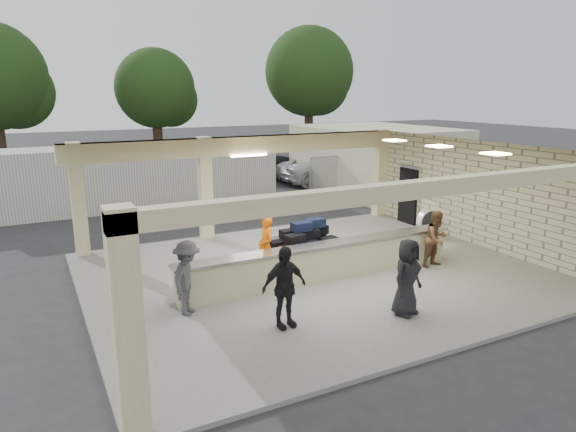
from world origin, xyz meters
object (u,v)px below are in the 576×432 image
passenger_d (407,277)px  car_dark (278,167)px  car_white_a (328,168)px  baggage_handler (266,247)px  car_white_b (390,162)px  drum_fan (429,221)px  baggage_counter (324,261)px  container_white (138,176)px  passenger_c (188,278)px  passenger_a (437,239)px  luggage_cart (305,243)px  passenger_b (284,287)px

passenger_d → car_dark: 19.12m
car_white_a → baggage_handler: bearing=141.3°
car_white_a → car_dark: car_white_a is taller
passenger_d → car_white_b: passenger_d is taller
drum_fan → baggage_counter: bearing=-151.6°
car_dark → container_white: 9.36m
passenger_c → car_white_b: size_ratio=0.41×
drum_fan → passenger_a: passenger_a is taller
car_white_b → car_dark: (-7.48, 0.82, 0.06)m
baggage_handler → container_white: size_ratio=0.14×
drum_fan → passenger_a: bearing=-120.8°
car_dark → passenger_c: bearing=142.8°
passenger_a → passenger_c: 7.25m
car_white_a → container_white: container_white is taller
car_white_b → baggage_counter: bearing=130.4°
passenger_a → passenger_c: bearing=171.2°
luggage_cart → car_white_a: car_white_a is taller
drum_fan → passenger_d: 6.95m
car_white_a → car_white_b: 5.65m
luggage_cart → baggage_handler: size_ratio=1.48×
car_white_a → drum_fan: bearing=165.2°
drum_fan → luggage_cart: bearing=-161.3°
baggage_handler → car_dark: baggage_handler is taller
baggage_handler → container_white: 11.21m
passenger_b → car_dark: (8.49, 17.54, -0.27)m
drum_fan → passenger_c: (-9.37, -2.52, 0.36)m
luggage_cart → passenger_b: size_ratio=1.42×
luggage_cart → passenger_b: bearing=-134.6°
car_white_a → passenger_b: bearing=144.5°
passenger_d → car_dark: passenger_d is taller
passenger_c → container_white: 12.54m
car_dark → baggage_counter: bearing=153.2°
passenger_b → passenger_d: passenger_b is taller
passenger_b → container_white: 14.04m
baggage_handler → car_white_b: bearing=135.1°
baggage_counter → luggage_cart: bearing=92.1°
container_white → car_dark: bearing=21.4°
passenger_b → baggage_counter: bearing=38.1°
baggage_counter → passenger_a: size_ratio=5.03×
passenger_d → car_white_a: 17.75m
drum_fan → car_white_a: size_ratio=0.17×
passenger_d → container_white: container_white is taller
drum_fan → passenger_b: (-7.75, -4.10, 0.40)m
luggage_cart → drum_fan: (5.54, 1.03, -0.24)m
passenger_b → passenger_d: bearing=-18.9°
car_dark → luggage_cart: bearing=151.7°
passenger_a → passenger_d: passenger_d is taller
car_white_a → container_white: 10.77m
passenger_a → car_white_a: size_ratio=0.29×
passenger_d → drum_fan: bearing=26.0°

